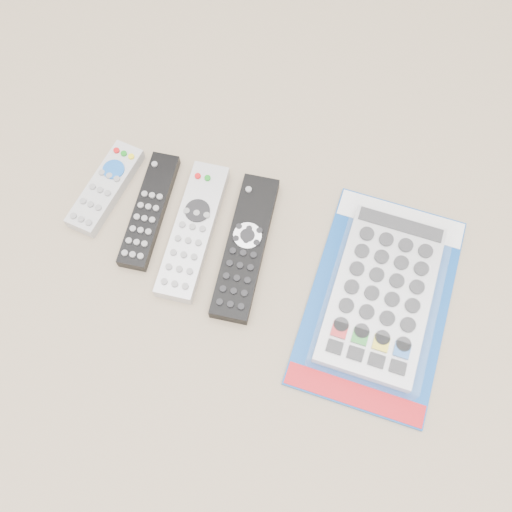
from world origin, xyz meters
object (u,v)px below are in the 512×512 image
(remote_small_grey, at_px, (106,188))
(jumbo_remote_packaged, at_px, (382,293))
(remote_large_black, at_px, (246,247))
(remote_silver_dvd, at_px, (193,231))
(remote_slim_black, at_px, (149,211))

(remote_small_grey, height_order, jumbo_remote_packaged, jumbo_remote_packaged)
(remote_small_grey, height_order, remote_large_black, same)
(remote_small_grey, xyz_separation_m, remote_large_black, (0.22, -0.03, 0.00))
(jumbo_remote_packaged, bearing_deg, remote_silver_dvd, 178.09)
(remote_small_grey, height_order, remote_slim_black, remote_small_grey)
(remote_slim_black, bearing_deg, jumbo_remote_packaged, -9.43)
(remote_silver_dvd, bearing_deg, remote_large_black, -5.62)
(remote_small_grey, relative_size, remote_silver_dvd, 0.73)
(remote_slim_black, bearing_deg, remote_silver_dvd, -14.38)
(remote_large_black, bearing_deg, jumbo_remote_packaged, -8.66)
(remote_silver_dvd, height_order, jumbo_remote_packaged, jumbo_remote_packaged)
(remote_slim_black, xyz_separation_m, jumbo_remote_packaged, (0.34, -0.04, 0.01))
(remote_slim_black, distance_m, remote_silver_dvd, 0.07)
(remote_small_grey, distance_m, remote_silver_dvd, 0.15)
(remote_slim_black, distance_m, jumbo_remote_packaged, 0.34)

